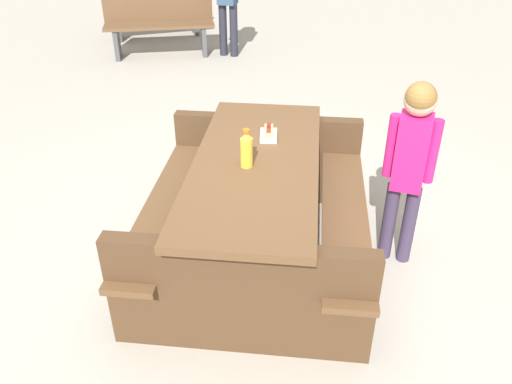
# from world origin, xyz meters

# --- Properties ---
(ground_plane) EXTENTS (30.00, 30.00, 0.00)m
(ground_plane) POSITION_xyz_m (0.00, 0.00, 0.00)
(ground_plane) COLOR #ADA599
(ground_plane) RESTS_ON ground
(picnic_table) EXTENTS (2.13, 1.87, 0.75)m
(picnic_table) POSITION_xyz_m (0.00, 0.00, 0.44)
(picnic_table) COLOR brown
(picnic_table) RESTS_ON ground
(soda_bottle) EXTENTS (0.07, 0.07, 0.24)m
(soda_bottle) POSITION_xyz_m (-0.06, 0.07, 0.86)
(soda_bottle) COLOR yellow
(soda_bottle) RESTS_ON picnic_table
(hotdog_tray) EXTENTS (0.20, 0.15, 0.08)m
(hotdog_tray) POSITION_xyz_m (0.30, -0.14, 0.78)
(hotdog_tray) COLOR white
(hotdog_tray) RESTS_ON picnic_table
(child_in_coat) EXTENTS (0.25, 0.28, 1.25)m
(child_in_coat) POSITION_xyz_m (-0.17, -0.92, 0.80)
(child_in_coat) COLOR #3F334C
(child_in_coat) RESTS_ON ground
(park_bench_near) EXTENTS (0.45, 1.51, 0.85)m
(park_bench_near) POSITION_xyz_m (4.76, 0.47, 0.45)
(park_bench_near) COLOR brown
(park_bench_near) RESTS_ON ground
(park_bench_mid) EXTENTS (0.58, 1.54, 0.85)m
(park_bench_mid) POSITION_xyz_m (5.80, 0.51, 0.45)
(park_bench_mid) COLOR brown
(park_bench_mid) RESTS_ON ground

